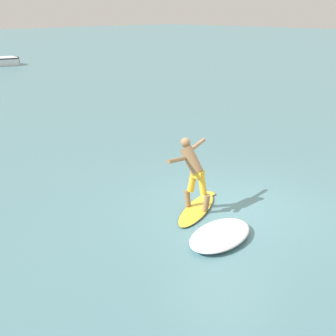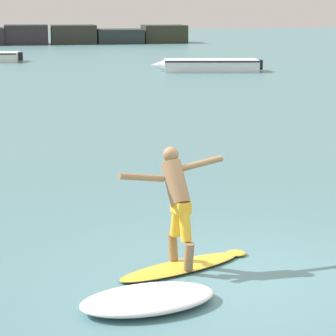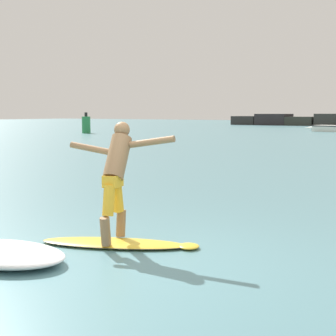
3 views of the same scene
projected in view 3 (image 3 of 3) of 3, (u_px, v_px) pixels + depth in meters
name	position (u px, v px, depth m)	size (l,w,h in m)	color
ground_plane	(133.00, 260.00, 5.74)	(200.00, 200.00, 0.00)	slate
surfboard	(116.00, 243.00, 6.35)	(2.16, 1.31, 0.20)	yellow
surfer	(117.00, 170.00, 6.36)	(1.55, 0.82, 1.61)	#916B47
channel_marker_buoy	(86.00, 125.00, 40.93)	(0.74, 0.74, 1.82)	#288447
wave_foam_at_tail	(2.00, 254.00, 5.67)	(1.86, 1.27, 0.19)	white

